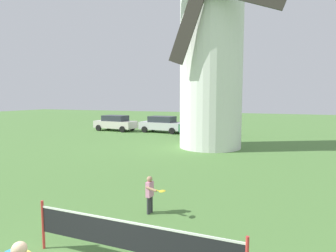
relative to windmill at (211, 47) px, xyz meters
name	(u,v)px	position (x,y,z in m)	size (l,w,h in m)	color
windmill	(211,47)	(0.00, 0.00, 0.00)	(9.18, 4.82, 14.46)	white
tennis_net	(130,237)	(1.79, -14.21, -6.00)	(4.46, 0.06, 1.10)	red
player_far	(150,192)	(0.99, -11.57, -6.05)	(0.67, 0.53, 1.10)	#333338
parked_car_cream	(115,123)	(-11.20, 6.00, -5.87)	(4.39, 2.13, 1.56)	silver
parked_car_silver	(162,124)	(-6.24, 6.47, -5.87)	(4.42, 2.14, 1.56)	silver
parked_car_green	(204,127)	(-1.84, 5.62, -5.87)	(4.27, 1.96, 1.56)	#1E6638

